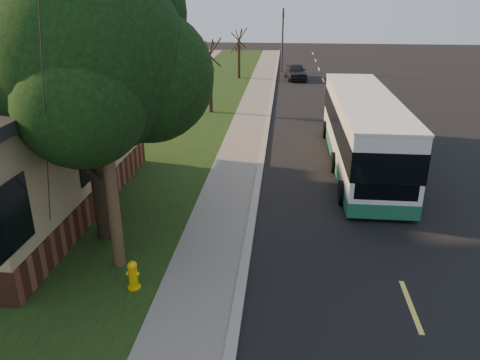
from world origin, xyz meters
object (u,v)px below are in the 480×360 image
transit_bus (362,129)px  utility_pole (101,93)px  fire_hydrant (133,275)px  bare_tree_near (210,77)px  distant_car (295,71)px  traffic_signal (283,36)px  dumpster (67,143)px  leafy_tree (90,59)px  bare_tree_far (239,54)px

transit_bus → utility_pole: bearing=-130.9°
transit_bus → fire_hydrant: bearing=-125.1°
bare_tree_near → distant_car: (5.20, 12.25, -1.49)m
fire_hydrant → traffic_signal: size_ratio=0.13×
traffic_signal → dumpster: bearing=-110.3°
leafy_tree → dumpster: 9.36m
fire_hydrant → transit_bus: (6.71, 9.56, 1.13)m
bare_tree_far → transit_bus: size_ratio=0.37×
bare_tree_near → traffic_signal: 16.52m
bare_tree_far → dumpster: (-5.57, -20.47, -1.40)m
bare_tree_far → traffic_signal: 5.44m
traffic_signal → transit_bus: size_ratio=0.51×
utility_pole → dumpster: 10.81m
leafy_tree → dumpster: leafy_tree is taller
traffic_signal → bare_tree_far: bearing=-131.2°
bare_tree_near → distant_car: bare_tree_near is taller
fire_hydrant → bare_tree_far: 30.04m
fire_hydrant → utility_pole: 4.37m
bare_tree_near → utility_pole: bearing=-89.3°
utility_pole → transit_bus: bearing=49.1°
fire_hydrant → dumpster: bearing=122.1°
bare_tree_far → transit_bus: 21.64m
dumpster → distant_car: bearing=63.6°
fire_hydrant → distant_car: bearing=81.9°
fire_hydrant → dumpster: size_ratio=0.47×
leafy_tree → traffic_signal: (4.67, 31.35, -2.00)m
transit_bus → bare_tree_near: bearing=132.1°
bare_tree_far → traffic_signal: bearing=48.8°
utility_pole → leafy_tree: 1.94m
fire_hydrant → bare_tree_far: bearing=90.8°
fire_hydrant → dumpster: (-5.97, 9.53, 0.17)m
utility_pole → bare_tree_near: bearing=90.7°
traffic_signal → fire_hydrant: bearing=-95.2°
fire_hydrant → leafy_tree: size_ratio=0.09×
fire_hydrant → bare_tree_far: bare_tree_far is taller
leafy_tree → distant_car: size_ratio=2.00×
leafy_tree → bare_tree_near: bearing=87.5°
fire_hydrant → traffic_signal: (3.10, 34.00, 2.73)m
utility_pole → leafy_tree: size_ratio=1.16×
bare_tree_far → distant_car: size_ratio=1.03×
bare_tree_far → bare_tree_near: bearing=-92.4°
transit_bus → bare_tree_far: bearing=109.2°
leafy_tree → bare_tree_far: size_ratio=1.94×
fire_hydrant → utility_pole: (-0.71, 0.99, 4.20)m
utility_pole → distant_car: utility_pole is taller
fire_hydrant → traffic_signal: traffic_signal is taller
bare_tree_near → traffic_signal: bearing=76.0°
bare_tree_far → dumpster: bare_tree_far is taller
fire_hydrant → bare_tree_near: bare_tree_near is taller
utility_pole → transit_bus: 11.74m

